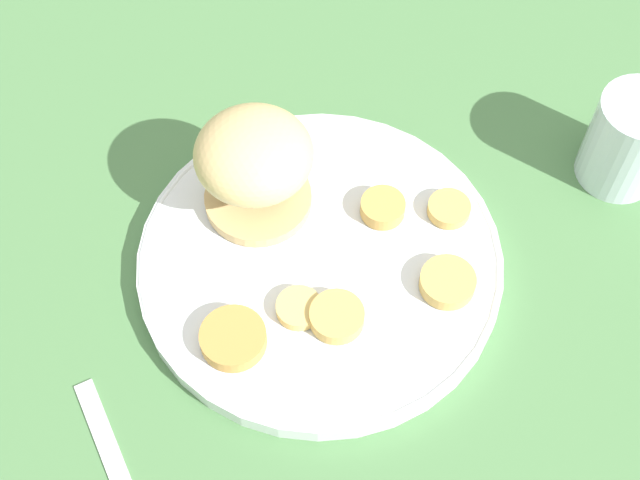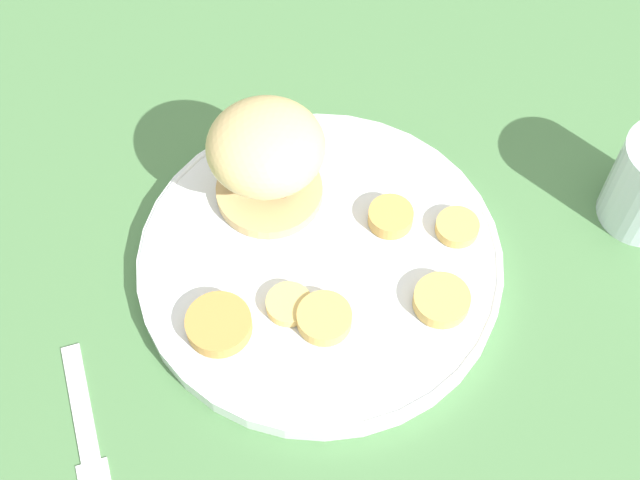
% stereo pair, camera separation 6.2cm
% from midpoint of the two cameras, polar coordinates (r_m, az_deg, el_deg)
% --- Properties ---
extents(ground_plane, '(4.00, 4.00, 0.00)m').
position_cam_midpoint_polar(ground_plane, '(0.76, -2.31, -1.91)').
color(ground_plane, '#4C7A47').
extents(dinner_plate, '(0.31, 0.31, 0.02)m').
position_cam_midpoint_polar(dinner_plate, '(0.75, -2.34, -1.50)').
color(dinner_plate, white).
rests_on(dinner_plate, ground_plane).
extents(sandwich, '(0.10, 0.10, 0.10)m').
position_cam_midpoint_polar(sandwich, '(0.73, -6.64, 4.75)').
color(sandwich, tan).
rests_on(sandwich, dinner_plate).
extents(potato_round_0, '(0.05, 0.05, 0.01)m').
position_cam_midpoint_polar(potato_round_0, '(0.73, 5.79, -2.87)').
color(potato_round_0, tan).
rests_on(potato_round_0, dinner_plate).
extents(potato_round_1, '(0.04, 0.04, 0.01)m').
position_cam_midpoint_polar(potato_round_1, '(0.76, 1.74, 1.94)').
color(potato_round_1, tan).
rests_on(potato_round_1, dinner_plate).
extents(potato_round_2, '(0.04, 0.04, 0.01)m').
position_cam_midpoint_polar(potato_round_2, '(0.72, -3.82, -4.54)').
color(potato_round_2, '#DBB766').
rests_on(potato_round_2, dinner_plate).
extents(potato_round_3, '(0.04, 0.04, 0.01)m').
position_cam_midpoint_polar(potato_round_3, '(0.77, 6.00, 1.85)').
color(potato_round_3, tan).
rests_on(potato_round_3, dinner_plate).
extents(potato_round_4, '(0.05, 0.05, 0.01)m').
position_cam_midpoint_polar(potato_round_4, '(0.71, -8.07, -6.44)').
color(potato_round_4, '#BC8942').
rests_on(potato_round_4, dinner_plate).
extents(potato_round_5, '(0.04, 0.04, 0.01)m').
position_cam_midpoint_polar(potato_round_5, '(0.71, -1.40, -5.11)').
color(potato_round_5, tan).
rests_on(potato_round_5, dinner_plate).
extents(fork, '(0.16, 0.04, 0.00)m').
position_cam_midpoint_polar(fork, '(0.71, -15.33, -14.35)').
color(fork, silver).
rests_on(fork, ground_plane).
extents(drinking_glass, '(0.07, 0.07, 0.09)m').
position_cam_midpoint_polar(drinking_glass, '(0.82, 17.14, 5.96)').
color(drinking_glass, silver).
rests_on(drinking_glass, ground_plane).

